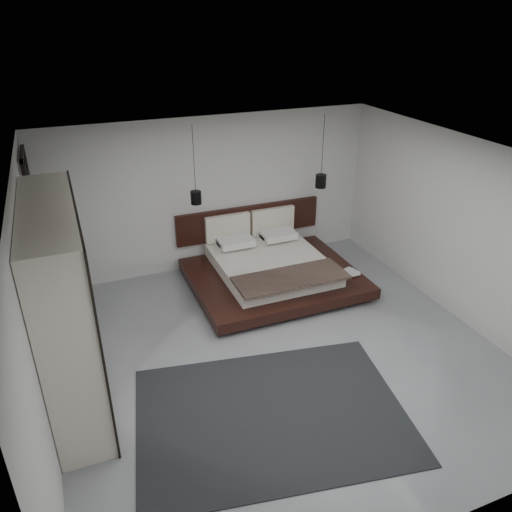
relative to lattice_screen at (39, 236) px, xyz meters
name	(u,v)px	position (x,y,z in m)	size (l,w,h in m)	color
floor	(279,352)	(2.95, -2.45, -1.30)	(6.00, 6.00, 0.00)	#92959A
ceiling	(284,161)	(2.95, -2.45, 1.50)	(6.00, 6.00, 0.00)	white
wall_back	(213,194)	(2.95, 0.55, 0.10)	(6.00, 6.00, 0.00)	silver
wall_front	(436,426)	(2.95, -5.45, 0.10)	(6.00, 6.00, 0.00)	silver
wall_left	(35,313)	(-0.05, -2.45, 0.10)	(6.00, 6.00, 0.00)	silver
wall_right	(462,231)	(5.95, -2.45, 0.10)	(6.00, 6.00, 0.00)	silver
lattice_screen	(39,236)	(0.00, 0.00, 0.00)	(0.05, 0.90, 2.60)	black
bed	(271,268)	(3.63, -0.54, -1.01)	(2.84, 2.41, 1.09)	black
book_lower	(347,274)	(4.80, -1.21, -1.02)	(0.21, 0.28, 0.03)	#99724C
book_upper	(347,273)	(4.78, -1.24, -1.00)	(0.20, 0.27, 0.02)	#99724C
pendant_left	(196,197)	(2.47, -0.09, 0.32)	(0.18, 0.18, 1.29)	black
pendant_right	(321,181)	(4.80, -0.09, 0.32)	(0.20, 0.20, 1.31)	black
wardrobe	(65,307)	(0.25, -2.23, -0.04)	(0.61, 2.58, 2.53)	#EEE5D0
rug	(271,414)	(2.35, -3.53, -1.29)	(3.22, 2.30, 0.01)	black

